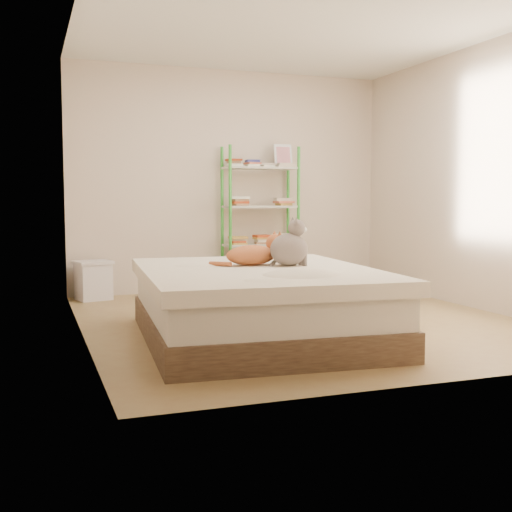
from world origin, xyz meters
name	(u,v)px	position (x,y,z in m)	size (l,w,h in m)	color
room	(301,175)	(0.00, 0.00, 1.30)	(3.81, 4.21, 2.61)	olive
bed	(257,304)	(-0.63, -0.59, 0.28)	(1.90, 2.30, 0.55)	brown
orange_cat	(251,252)	(-0.59, -0.36, 0.66)	(0.51, 0.28, 0.21)	#D96031
grey_cat	(289,242)	(-0.33, -0.51, 0.74)	(0.28, 0.33, 0.38)	gray
shelf_unit	(261,218)	(0.31, 1.88, 0.87)	(0.88, 0.36, 1.74)	green
cardboard_box	(278,286)	(0.16, 0.96, 0.18)	(0.64, 0.67, 0.41)	tan
white_bin	(93,280)	(-1.63, 1.85, 0.22)	(0.44, 0.40, 0.42)	white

